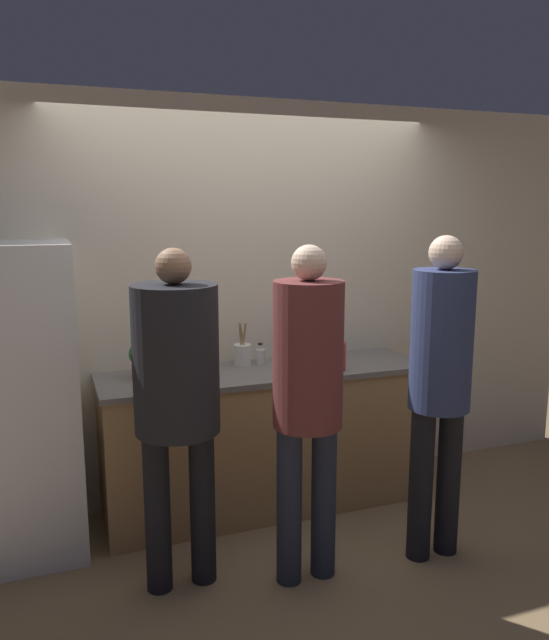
% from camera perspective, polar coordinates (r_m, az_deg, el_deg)
% --- Properties ---
extents(ground_plane, '(14.00, 14.00, 0.00)m').
position_cam_1_polar(ground_plane, '(3.98, 0.74, -18.56)').
color(ground_plane, '#8C704C').
extents(wall_back, '(5.20, 0.06, 2.60)m').
position_cam_1_polar(wall_back, '(4.15, -2.44, 1.67)').
color(wall_back, beige).
rests_on(wall_back, ground_plane).
extents(counter, '(2.05, 0.63, 0.91)m').
position_cam_1_polar(counter, '(4.09, -1.04, -10.68)').
color(counter, tan).
rests_on(counter, ground_plane).
extents(refrigerator, '(0.64, 0.67, 1.74)m').
position_cam_1_polar(refrigerator, '(3.72, -22.42, -6.94)').
color(refrigerator, white).
rests_on(refrigerator, ground_plane).
extents(person_left, '(0.42, 0.42, 1.74)m').
position_cam_1_polar(person_left, '(3.09, -8.94, -5.74)').
color(person_left, black).
rests_on(person_left, ground_plane).
extents(person_center, '(0.35, 0.35, 1.75)m').
position_cam_1_polar(person_center, '(3.13, 3.06, -6.02)').
color(person_center, '#232838').
rests_on(person_center, ground_plane).
extents(person_right, '(0.33, 0.33, 1.78)m').
position_cam_1_polar(person_right, '(3.45, 14.90, -4.72)').
color(person_right, black).
rests_on(person_right, ground_plane).
extents(fruit_bowl, '(0.26, 0.26, 0.12)m').
position_cam_1_polar(fruit_bowl, '(4.19, 2.74, -3.02)').
color(fruit_bowl, '#4C3323').
rests_on(fruit_bowl, counter).
extents(utensil_crock, '(0.11, 0.11, 0.28)m').
position_cam_1_polar(utensil_crock, '(4.02, -2.94, -3.13)').
color(utensil_crock, silver).
rests_on(utensil_crock, counter).
extents(bottle_clear, '(0.06, 0.06, 0.14)m').
position_cam_1_polar(bottle_clear, '(4.05, -1.31, -3.30)').
color(bottle_clear, silver).
rests_on(bottle_clear, counter).
extents(bottle_red, '(0.06, 0.06, 0.26)m').
position_cam_1_polar(bottle_red, '(3.91, 6.12, -3.17)').
color(bottle_red, red).
rests_on(bottle_red, counter).
extents(cup_red, '(0.09, 0.09, 0.10)m').
position_cam_1_polar(cup_red, '(3.94, -8.53, -3.85)').
color(cup_red, '#A33D33').
rests_on(cup_red, counter).
extents(cup_white, '(0.07, 0.07, 0.08)m').
position_cam_1_polar(cup_white, '(3.59, -11.13, -5.50)').
color(cup_white, white).
rests_on(cup_white, counter).
extents(potted_plant, '(0.14, 0.14, 0.22)m').
position_cam_1_polar(potted_plant, '(3.78, -12.11, -3.49)').
color(potted_plant, '#9E6042').
rests_on(potted_plant, counter).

